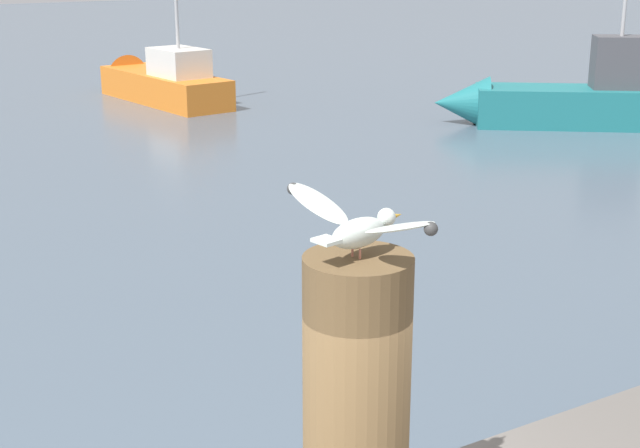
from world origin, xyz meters
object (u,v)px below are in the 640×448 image
object	(u,v)px
mooring_post	(356,410)
boat_teal	(566,101)
seagull	(359,225)
boat_orange	(155,81)

from	to	relation	value
mooring_post	boat_teal	size ratio (longest dim) A/B	0.22
mooring_post	seagull	size ratio (longest dim) A/B	1.69
seagull	boat_orange	xyz separation A→B (m)	(6.53, 19.19, -2.36)
boat_orange	mooring_post	bearing A→B (deg)	-108.79
mooring_post	boat_orange	world-z (taller)	boat_orange
seagull	boat_orange	size ratio (longest dim) A/B	0.12
seagull	boat_teal	size ratio (longest dim) A/B	0.13
mooring_post	boat_teal	distance (m)	17.24
mooring_post	seagull	bearing A→B (deg)	11.36
mooring_post	boat_orange	size ratio (longest dim) A/B	0.21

